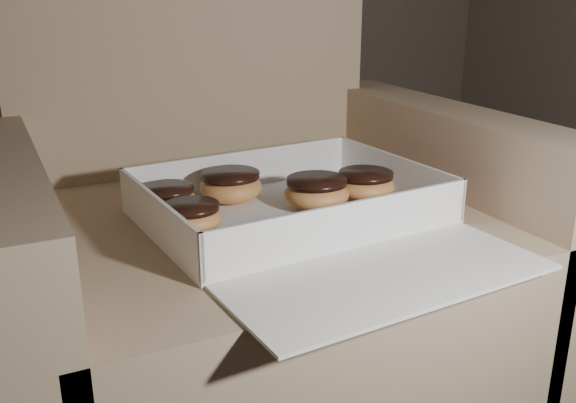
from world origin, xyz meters
The scene contains 12 objects.
armchair centered at (0.38, 0.92, 0.30)m, with size 0.91×0.77×0.95m.
bakery_box centered at (0.42, 0.76, 0.44)m, with size 0.48×0.56×0.07m.
donut_a centered at (0.35, 0.90, 0.46)m, with size 0.11×0.11×0.05m.
donut_b centered at (0.24, 0.80, 0.46)m, with size 0.09×0.09×0.04m.
donut_c centered at (0.24, 0.89, 0.46)m, with size 0.09×0.09×0.05m.
donut_d centered at (0.46, 0.81, 0.46)m, with size 0.11×0.11×0.05m.
donut_e centered at (0.56, 0.81, 0.46)m, with size 0.10×0.10×0.05m.
crumb_a centered at (0.58, 0.72, 0.44)m, with size 0.01×0.01×0.00m, color black.
crumb_b centered at (0.50, 0.68, 0.44)m, with size 0.01×0.01×0.00m, color black.
crumb_c centered at (0.58, 0.76, 0.44)m, with size 0.01×0.01×0.00m, color black.
crumb_d centered at (0.25, 0.76, 0.44)m, with size 0.01×0.01×0.00m, color black.
crumb_e centered at (0.53, 0.68, 0.44)m, with size 0.01×0.01×0.00m, color black.
Camera 1 is at (-0.02, -0.07, 0.79)m, focal length 40.00 mm.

